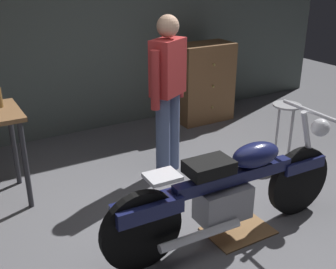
{
  "coord_description": "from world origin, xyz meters",
  "views": [
    {
      "loc": [
        -1.75,
        -2.38,
        2.14
      ],
      "look_at": [
        0.04,
        0.7,
        0.65
      ],
      "focal_mm": 44.56,
      "sensor_mm": 36.0,
      "label": 1
    }
  ],
  "objects_px": {
    "shop_stool": "(286,116)",
    "person_standing": "(168,90)",
    "motorcycle": "(231,189)",
    "wooden_dresser": "(204,83)"
  },
  "relations": [
    {
      "from": "person_standing",
      "to": "wooden_dresser",
      "type": "xyz_separation_m",
      "value": [
        1.26,
        1.15,
        -0.38
      ]
    },
    {
      "from": "shop_stool",
      "to": "wooden_dresser",
      "type": "bearing_deg",
      "value": 94.08
    },
    {
      "from": "person_standing",
      "to": "wooden_dresser",
      "type": "distance_m",
      "value": 1.74
    },
    {
      "from": "shop_stool",
      "to": "wooden_dresser",
      "type": "distance_m",
      "value": 1.5
    },
    {
      "from": "wooden_dresser",
      "to": "person_standing",
      "type": "bearing_deg",
      "value": -137.46
    },
    {
      "from": "motorcycle",
      "to": "wooden_dresser",
      "type": "xyz_separation_m",
      "value": [
        1.41,
        2.42,
        0.1
      ]
    },
    {
      "from": "shop_stool",
      "to": "person_standing",
      "type": "bearing_deg",
      "value": 165.87
    },
    {
      "from": "wooden_dresser",
      "to": "shop_stool",
      "type": "bearing_deg",
      "value": -85.92
    },
    {
      "from": "motorcycle",
      "to": "person_standing",
      "type": "bearing_deg",
      "value": 84.69
    },
    {
      "from": "person_standing",
      "to": "shop_stool",
      "type": "height_order",
      "value": "person_standing"
    }
  ]
}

